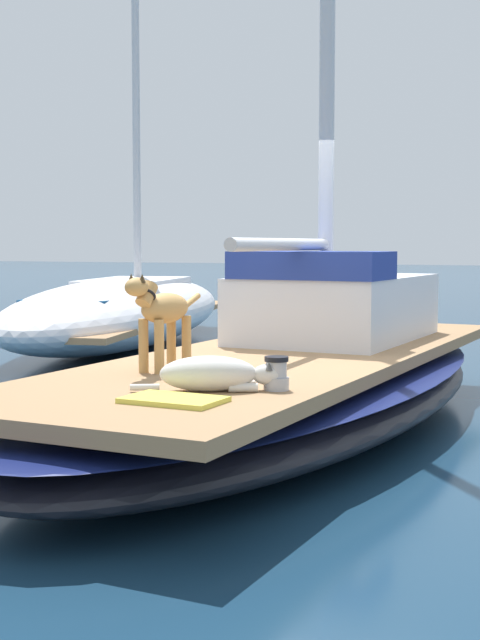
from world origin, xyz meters
TOP-DOWN VIEW (x-y plane):
  - ground_plane at (0.00, 0.00)m, footprint 120.00×120.00m
  - sailboat_main at (0.00, 0.00)m, footprint 2.94×7.37m
  - cabin_house at (0.07, 1.11)m, footprint 1.53×2.30m
  - dog_tan at (-0.45, -1.37)m, footprint 0.27×0.94m
  - dog_white at (0.27, -2.05)m, footprint 0.88×0.53m
  - deck_winch at (0.61, -1.86)m, footprint 0.16×0.16m
  - deck_towel at (0.22, -2.50)m, footprint 0.58×0.39m
  - moored_boat_port_side at (-4.46, 4.97)m, footprint 3.91×8.07m

SIDE VIEW (x-z plane):
  - ground_plane at x=0.00m, z-range 0.00..0.00m
  - sailboat_main at x=0.00m, z-range 0.01..0.67m
  - moored_boat_port_side at x=-4.46m, z-range -3.37..4.49m
  - deck_towel at x=0.22m, z-range 0.66..0.69m
  - deck_winch at x=0.61m, z-range 0.65..0.86m
  - dog_white at x=0.27m, z-range 0.66..0.88m
  - cabin_house at x=0.07m, z-range 0.59..1.43m
  - dog_tan at x=-0.45m, z-range 0.73..1.43m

